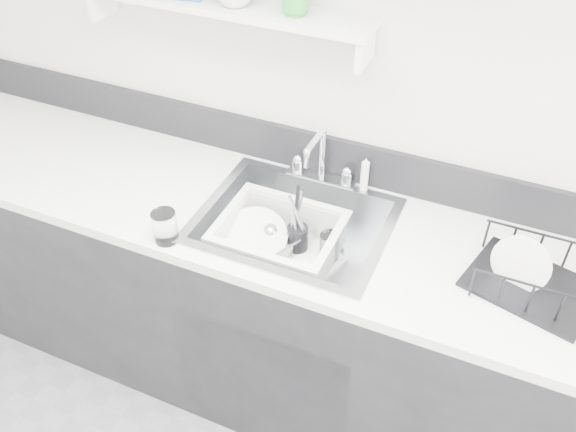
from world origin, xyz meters
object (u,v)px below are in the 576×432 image
at_px(counter_run, 293,311).
at_px(wash_tub, 279,242).
at_px(dish_rack, 535,272).
at_px(sink, 294,241).

height_order(counter_run, wash_tub, counter_run).
distance_m(wash_tub, dish_rack, 0.82).
height_order(sink, wash_tub, sink).
distance_m(sink, dish_rack, 0.78).
xyz_separation_m(counter_run, dish_rack, (0.76, 0.00, 0.52)).
xyz_separation_m(counter_run, wash_tub, (-0.04, -0.03, 0.37)).
distance_m(counter_run, sink, 0.37).
xyz_separation_m(wash_tub, dish_rack, (0.81, 0.03, 0.15)).
relative_size(counter_run, sink, 5.00).
height_order(sink, dish_rack, dish_rack).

